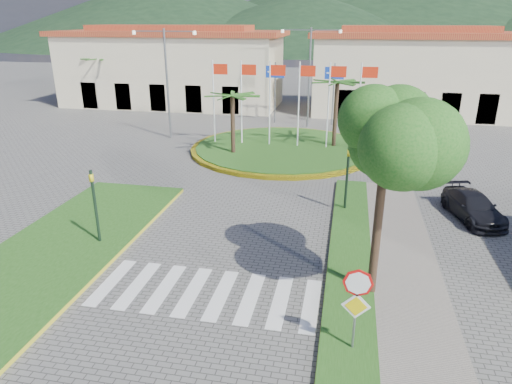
% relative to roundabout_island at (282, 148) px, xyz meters
% --- Properties ---
extents(ground, '(160.00, 160.00, 0.00)m').
position_rel_roundabout_island_xyz_m(ground, '(-0.00, -22.00, -0.17)').
color(ground, slate).
rests_on(ground, ground).
extents(sidewalk_right, '(4.00, 28.00, 0.15)m').
position_rel_roundabout_island_xyz_m(sidewalk_right, '(6.00, -20.00, -0.10)').
color(sidewalk_right, gray).
rests_on(sidewalk_right, ground).
extents(verge_right, '(1.60, 28.00, 0.18)m').
position_rel_roundabout_island_xyz_m(verge_right, '(4.80, -20.00, -0.08)').
color(verge_right, '#204E16').
rests_on(verge_right, ground).
extents(median_left, '(5.00, 14.00, 0.18)m').
position_rel_roundabout_island_xyz_m(median_left, '(-6.50, -16.00, -0.08)').
color(median_left, '#204E16').
rests_on(median_left, ground).
extents(crosswalk, '(8.00, 3.00, 0.01)m').
position_rel_roundabout_island_xyz_m(crosswalk, '(-0.00, -18.00, -0.17)').
color(crosswalk, silver).
rests_on(crosswalk, ground).
extents(roundabout_island, '(12.70, 12.70, 6.00)m').
position_rel_roundabout_island_xyz_m(roundabout_island, '(0.00, 0.00, 0.00)').
color(roundabout_island, yellow).
rests_on(roundabout_island, ground).
extents(stop_sign, '(0.80, 0.11, 2.65)m').
position_rel_roundabout_island_xyz_m(stop_sign, '(4.90, -20.04, 1.62)').
color(stop_sign, slate).
rests_on(stop_sign, ground).
extents(deciduous_tree, '(3.60, 3.60, 6.80)m').
position_rel_roundabout_island_xyz_m(deciduous_tree, '(5.50, -17.00, 5.00)').
color(deciduous_tree, black).
rests_on(deciduous_tree, ground).
extents(traffic_light_left, '(0.15, 0.18, 3.20)m').
position_rel_roundabout_island_xyz_m(traffic_light_left, '(-5.20, -15.50, 1.77)').
color(traffic_light_left, black).
rests_on(traffic_light_left, ground).
extents(traffic_light_right, '(0.15, 0.18, 3.20)m').
position_rel_roundabout_island_xyz_m(traffic_light_right, '(4.50, -10.00, 1.77)').
color(traffic_light_right, black).
rests_on(traffic_light_right, ground).
extents(traffic_light_far, '(0.18, 0.15, 3.20)m').
position_rel_roundabout_island_xyz_m(traffic_light_far, '(8.00, 4.00, 1.77)').
color(traffic_light_far, black).
rests_on(traffic_light_far, ground).
extents(direction_sign_west, '(1.60, 0.14, 5.20)m').
position_rel_roundabout_island_xyz_m(direction_sign_west, '(-2.00, 8.97, 3.36)').
color(direction_sign_west, slate).
rests_on(direction_sign_west, ground).
extents(direction_sign_east, '(1.60, 0.14, 5.20)m').
position_rel_roundabout_island_xyz_m(direction_sign_east, '(3.00, 8.97, 3.36)').
color(direction_sign_east, slate).
rests_on(direction_sign_east, ground).
extents(street_lamp_centre, '(4.80, 0.16, 8.00)m').
position_rel_roundabout_island_xyz_m(street_lamp_centre, '(1.00, 8.00, 4.32)').
color(street_lamp_centre, slate).
rests_on(street_lamp_centre, ground).
extents(street_lamp_west, '(4.80, 0.16, 8.00)m').
position_rel_roundabout_island_xyz_m(street_lamp_west, '(-9.00, 2.00, 4.32)').
color(street_lamp_west, slate).
rests_on(street_lamp_west, ground).
extents(building_left, '(23.32, 9.54, 8.05)m').
position_rel_roundabout_island_xyz_m(building_left, '(-14.00, 16.00, 3.73)').
color(building_left, beige).
rests_on(building_left, ground).
extents(building_right, '(19.08, 9.54, 8.05)m').
position_rel_roundabout_island_xyz_m(building_right, '(10.00, 16.00, 3.73)').
color(building_right, beige).
rests_on(building_right, ground).
extents(hill_far_west, '(140.00, 140.00, 22.00)m').
position_rel_roundabout_island_xyz_m(hill_far_west, '(-55.00, 118.00, 10.83)').
color(hill_far_west, black).
rests_on(hill_far_west, ground).
extents(hill_near_back, '(110.00, 110.00, 16.00)m').
position_rel_roundabout_island_xyz_m(hill_near_back, '(-10.00, 108.00, 7.83)').
color(hill_near_back, black).
rests_on(hill_near_back, ground).
extents(white_van, '(4.89, 3.18, 1.25)m').
position_rel_roundabout_island_xyz_m(white_van, '(-14.93, 13.30, 0.45)').
color(white_van, silver).
rests_on(white_van, ground).
extents(car_dark_a, '(3.80, 2.19, 1.22)m').
position_rel_roundabout_island_xyz_m(car_dark_a, '(-4.89, 13.05, 0.43)').
color(car_dark_a, black).
rests_on(car_dark_a, ground).
extents(car_dark_b, '(4.28, 2.51, 1.33)m').
position_rel_roundabout_island_xyz_m(car_dark_b, '(8.18, 8.00, 0.49)').
color(car_dark_b, black).
rests_on(car_dark_b, ground).
extents(car_side_right, '(2.61, 4.34, 1.18)m').
position_rel_roundabout_island_xyz_m(car_side_right, '(10.26, -9.67, 0.42)').
color(car_side_right, black).
rests_on(car_side_right, ground).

